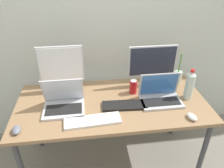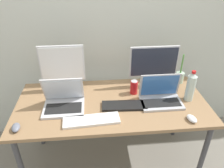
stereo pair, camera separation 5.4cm
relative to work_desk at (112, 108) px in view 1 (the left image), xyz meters
The scene contains 14 objects.
ground_plane 0.68m from the work_desk, ahead, with size 16.00×16.00×0.00m, color gray.
wall_back 0.86m from the work_desk, 90.00° to the left, with size 7.00×0.08×2.60m, color silver.
work_desk is the anchor object (origin of this frame).
monitor_left 0.57m from the work_desk, 148.31° to the left, with size 0.39×0.18×0.42m.
monitor_center 0.55m from the work_desk, 32.01° to the left, with size 0.44×0.19×0.39m.
laptop_silver 0.42m from the work_desk, behind, with size 0.33×0.26×0.26m.
laptop_secondary 0.43m from the work_desk, ahead, with size 0.34×0.22×0.24m.
keyboard_main 0.30m from the work_desk, 127.46° to the right, with size 0.42×0.13×0.02m, color white.
keyboard_aux 0.14m from the work_desk, 37.31° to the right, with size 0.37×0.13×0.02m, color black.
mouse_by_keyboard 0.65m from the work_desk, 26.69° to the right, with size 0.06×0.10×0.03m, color silver.
mouse_by_laptop 0.77m from the work_desk, 159.41° to the right, with size 0.06×0.10×0.04m, color slate.
water_bottle 0.69m from the work_desk, ahead, with size 0.07×0.07×0.28m.
soda_can_near_keyboard 0.27m from the work_desk, 30.23° to the left, with size 0.07×0.07×0.13m.
bamboo_vase 0.74m from the work_desk, 21.46° to the left, with size 0.08×0.08×0.29m.
Camera 1 is at (-0.19, -1.49, 1.83)m, focal length 35.00 mm.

